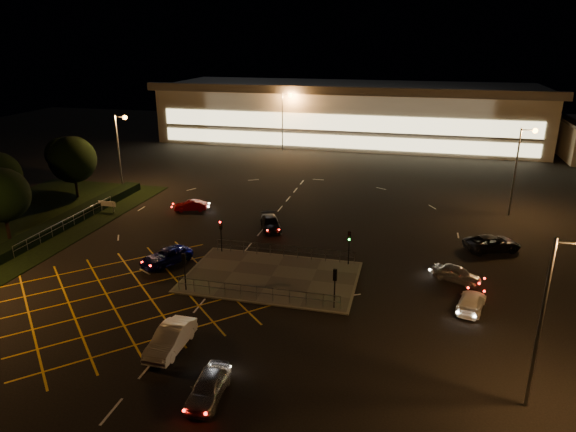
% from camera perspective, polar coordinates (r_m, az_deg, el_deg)
% --- Properties ---
extents(ground, '(180.00, 180.00, 0.00)m').
position_cam_1_polar(ground, '(46.09, -3.58, -5.50)').
color(ground, black).
rests_on(ground, ground).
extents(pedestrian_island, '(14.00, 9.00, 0.12)m').
position_cam_1_polar(pedestrian_island, '(43.81, -1.85, -6.76)').
color(pedestrian_island, '#4C4944').
rests_on(pedestrian_island, ground).
extents(grass_verge, '(18.00, 30.00, 0.08)m').
position_cam_1_polar(grass_verge, '(64.35, -26.38, -0.20)').
color(grass_verge, black).
rests_on(grass_verge, ground).
extents(hedge, '(2.00, 26.00, 1.00)m').
position_cam_1_polar(hedge, '(61.16, -22.84, -0.17)').
color(hedge, black).
rests_on(hedge, ground).
extents(supermarket, '(72.00, 26.50, 10.50)m').
position_cam_1_polar(supermarket, '(103.55, 6.84, 11.40)').
color(supermarket, beige).
rests_on(supermarket, ground).
extents(streetlight_se, '(1.78, 0.56, 10.03)m').
position_cam_1_polar(streetlight_se, '(29.79, 27.46, -8.38)').
color(streetlight_se, slate).
rests_on(streetlight_se, ground).
extents(streetlight_nw, '(1.78, 0.56, 10.03)m').
position_cam_1_polar(streetlight_nw, '(69.53, -18.09, 7.80)').
color(streetlight_nw, slate).
rests_on(streetlight_nw, ground).
extents(streetlight_ne, '(1.78, 0.56, 10.03)m').
position_cam_1_polar(streetlight_ne, '(62.26, 24.49, 5.76)').
color(streetlight_ne, slate).
rests_on(streetlight_ne, ground).
extents(streetlight_far_left, '(1.78, 0.56, 10.03)m').
position_cam_1_polar(streetlight_far_left, '(91.54, -0.36, 11.30)').
color(streetlight_far_left, slate).
rests_on(streetlight_far_left, ground).
extents(streetlight_far_right, '(1.78, 0.56, 10.03)m').
position_cam_1_polar(streetlight_far_right, '(92.42, 25.16, 9.58)').
color(streetlight_far_right, slate).
rests_on(streetlight_far_right, ground).
extents(signal_sw, '(0.28, 0.30, 3.15)m').
position_cam_1_polar(signal_sw, '(41.43, -11.45, -5.24)').
color(signal_sw, black).
rests_on(signal_sw, pedestrian_island).
extents(signal_se, '(0.28, 0.30, 3.15)m').
position_cam_1_polar(signal_se, '(38.15, 5.23, -7.14)').
color(signal_se, black).
rests_on(signal_se, pedestrian_island).
extents(signal_nw, '(0.28, 0.30, 3.15)m').
position_cam_1_polar(signal_nw, '(48.17, -7.47, -1.45)').
color(signal_nw, black).
rests_on(signal_nw, pedestrian_island).
extents(signal_ne, '(0.28, 0.30, 3.15)m').
position_cam_1_polar(signal_ne, '(45.39, 6.82, -2.75)').
color(signal_ne, black).
rests_on(signal_ne, pedestrian_island).
extents(tree_c, '(5.76, 5.76, 7.84)m').
position_cam_1_polar(tree_c, '(69.09, -22.82, 5.80)').
color(tree_c, black).
rests_on(tree_c, ground).
extents(tree_d, '(4.68, 4.68, 6.37)m').
position_cam_1_polar(tree_d, '(77.52, -23.75, 6.30)').
color(tree_d, black).
rests_on(tree_d, ground).
extents(tree_e, '(5.40, 5.40, 7.35)m').
position_cam_1_polar(tree_e, '(57.55, -29.24, 2.03)').
color(tree_e, black).
rests_on(tree_e, ground).
extents(car_near_silver, '(1.91, 4.33, 1.45)m').
position_cam_1_polar(car_near_silver, '(30.69, -8.86, -18.21)').
color(car_near_silver, '#B2B4B9').
rests_on(car_near_silver, ground).
extents(car_queue_white, '(1.72, 4.78, 1.57)m').
position_cam_1_polar(car_queue_white, '(35.06, -12.91, -13.13)').
color(car_queue_white, white).
rests_on(car_queue_white, ground).
extents(car_left_blue, '(4.16, 5.38, 1.36)m').
position_cam_1_polar(car_left_blue, '(47.36, -13.43, -4.42)').
color(car_left_blue, '#0E1054').
rests_on(car_left_blue, ground).
extents(car_far_dkgrey, '(3.54, 5.00, 1.34)m').
position_cam_1_polar(car_far_dkgrey, '(54.21, -1.95, -0.81)').
color(car_far_dkgrey, black).
rests_on(car_far_dkgrey, ground).
extents(car_right_silver, '(4.31, 3.18, 1.37)m').
position_cam_1_polar(car_right_silver, '(45.10, 18.23, -6.12)').
color(car_right_silver, silver).
rests_on(car_right_silver, ground).
extents(car_circ_red, '(3.94, 2.43, 1.23)m').
position_cam_1_polar(car_circ_red, '(61.11, -10.77, 1.14)').
color(car_circ_red, maroon).
rests_on(car_circ_red, ground).
extents(car_east_grey, '(5.85, 4.40, 1.48)m').
position_cam_1_polar(car_east_grey, '(52.57, 21.74, -2.82)').
color(car_east_grey, black).
rests_on(car_east_grey, ground).
extents(car_approach_white, '(2.75, 4.59, 1.24)m').
position_cam_1_polar(car_approach_white, '(41.08, 19.69, -8.98)').
color(car_approach_white, white).
rests_on(car_approach_white, ground).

